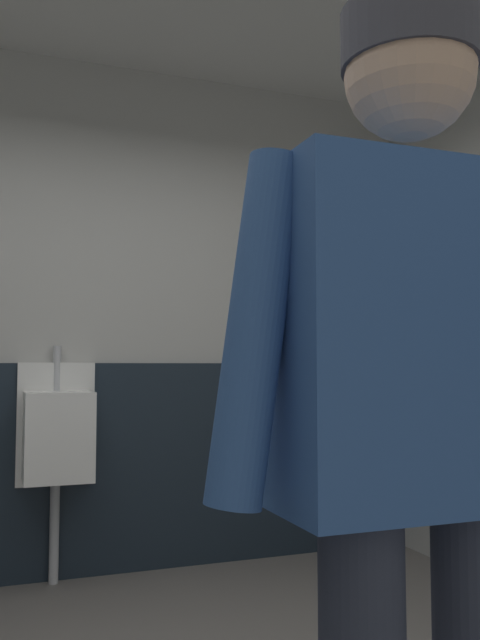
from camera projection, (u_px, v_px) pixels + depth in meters
name	position (u px, v px, depth m)	size (l,w,h in m)	color
wall_back	(87.00, 313.00, 3.71)	(4.52, 0.12, 2.86)	#B2B2AD
wainscot_band_back	(87.00, 469.00, 3.58)	(3.92, 0.03, 1.15)	#19232D
urinal_solo	(58.00, 435.00, 3.40)	(0.40, 0.34, 1.24)	white
person	(418.00, 412.00, 1.11)	(0.71, 0.60, 1.76)	#2D3342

